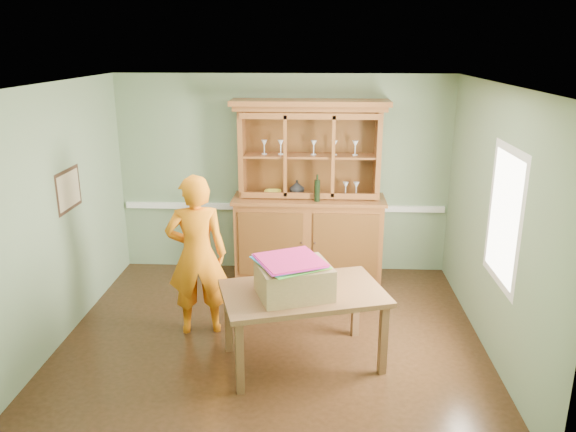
# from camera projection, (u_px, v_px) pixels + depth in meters

# --- Properties ---
(floor) EXTENTS (4.50, 4.50, 0.00)m
(floor) POSITION_uv_depth(u_px,v_px,m) (273.00, 336.00, 6.15)
(floor) COLOR #432615
(floor) RESTS_ON ground
(ceiling) EXTENTS (4.50, 4.50, 0.00)m
(ceiling) POSITION_uv_depth(u_px,v_px,m) (270.00, 84.00, 5.35)
(ceiling) COLOR white
(ceiling) RESTS_ON wall_back
(wall_back) EXTENTS (4.50, 0.00, 4.50)m
(wall_back) POSITION_uv_depth(u_px,v_px,m) (283.00, 175.00, 7.65)
(wall_back) COLOR gray
(wall_back) RESTS_ON floor
(wall_left) EXTENTS (0.00, 4.00, 4.00)m
(wall_left) POSITION_uv_depth(u_px,v_px,m) (57.00, 216.00, 5.86)
(wall_left) COLOR gray
(wall_left) RESTS_ON floor
(wall_right) EXTENTS (0.00, 4.00, 4.00)m
(wall_right) POSITION_uv_depth(u_px,v_px,m) (495.00, 222.00, 5.63)
(wall_right) COLOR gray
(wall_right) RESTS_ON floor
(wall_front) EXTENTS (4.50, 0.00, 4.50)m
(wall_front) POSITION_uv_depth(u_px,v_px,m) (248.00, 307.00, 3.84)
(wall_front) COLOR gray
(wall_front) RESTS_ON floor
(chair_rail) EXTENTS (4.41, 0.05, 0.08)m
(chair_rail) POSITION_uv_depth(u_px,v_px,m) (283.00, 207.00, 7.76)
(chair_rail) COLOR white
(chair_rail) RESTS_ON wall_back
(framed_map) EXTENTS (0.03, 0.60, 0.46)m
(framed_map) POSITION_uv_depth(u_px,v_px,m) (69.00, 190.00, 6.08)
(framed_map) COLOR #342015
(framed_map) RESTS_ON wall_left
(window_panel) EXTENTS (0.03, 0.96, 1.36)m
(window_panel) POSITION_uv_depth(u_px,v_px,m) (504.00, 217.00, 5.30)
(window_panel) COLOR white
(window_panel) RESTS_ON wall_right
(china_hutch) EXTENTS (2.03, 0.67, 2.38)m
(china_hutch) POSITION_uv_depth(u_px,v_px,m) (309.00, 217.00, 7.53)
(china_hutch) COLOR brown
(china_hutch) RESTS_ON floor
(dining_table) EXTENTS (1.75, 1.33, 0.78)m
(dining_table) POSITION_uv_depth(u_px,v_px,m) (303.00, 299.00, 5.47)
(dining_table) COLOR brown
(dining_table) RESTS_ON floor
(cardboard_box) EXTENTS (0.80, 0.72, 0.31)m
(cardboard_box) POSITION_uv_depth(u_px,v_px,m) (294.00, 280.00, 5.30)
(cardboard_box) COLOR #987C4E
(cardboard_box) RESTS_ON dining_table
(kite_stack) EXTENTS (0.75, 0.75, 0.05)m
(kite_stack) POSITION_uv_depth(u_px,v_px,m) (291.00, 261.00, 5.27)
(kite_stack) COLOR #EAFF20
(kite_stack) RESTS_ON cardboard_box
(person) EXTENTS (0.72, 0.54, 1.78)m
(person) POSITION_uv_depth(u_px,v_px,m) (197.00, 255.00, 6.03)
(person) COLOR orange
(person) RESTS_ON floor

